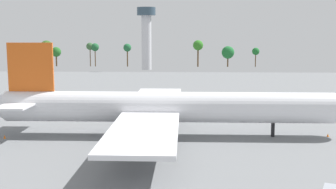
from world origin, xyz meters
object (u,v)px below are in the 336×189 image
at_px(fuel_truck, 78,101).
at_px(control_tower, 146,32).
at_px(safety_cone_tail, 5,137).
at_px(cargo_airplane, 165,107).
at_px(safety_cone_nose, 328,135).

relative_size(fuel_truck, control_tower, 0.16).
distance_m(safety_cone_tail, control_tower, 157.71).
distance_m(cargo_airplane, safety_cone_nose, 32.01).
xyz_separation_m(safety_cone_nose, safety_cone_tail, (-62.09, -3.86, 0.03)).
height_order(cargo_airplane, safety_cone_nose, cargo_airplane).
bearing_deg(fuel_truck, control_tower, 85.60).
height_order(safety_cone_nose, safety_cone_tail, safety_cone_tail).
bearing_deg(safety_cone_tail, control_tower, 85.10).
height_order(cargo_airplane, fuel_truck, cargo_airplane).
bearing_deg(fuel_truck, safety_cone_nose, -31.54).
bearing_deg(safety_cone_nose, safety_cone_tail, -176.44).
bearing_deg(safety_cone_tail, fuel_truck, 83.60).
height_order(fuel_truck, safety_cone_tail, fuel_truck).
distance_m(cargo_airplane, control_tower, 154.00).
relative_size(safety_cone_nose, safety_cone_tail, 0.91).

